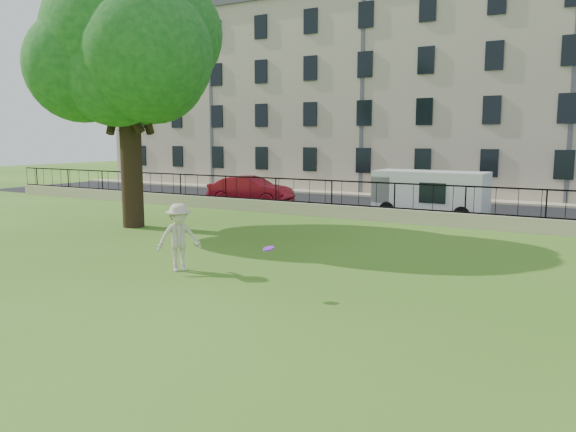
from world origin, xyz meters
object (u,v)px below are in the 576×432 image
Objects in this scene: tree at (126,46)px; man at (179,237)px; frisbee at (269,249)px; white_van at (430,194)px; red_sedan at (251,190)px.

tree is 10.68m from man.
man is 3.51m from frisbee.
man is at bearing -36.26° from tree.
frisbee is at bearing -86.72° from white_van.
tree is 5.77× the size of man.
tree is at bearing -136.34° from white_van.
tree reaches higher than red_sedan.
man is 15.61m from red_sedan.
red_sedan is (-0.05, 8.88, -6.51)m from tree.
man is 0.40× the size of red_sedan.
man is 14.32m from white_van.
man is at bearing -160.69° from red_sedan.
red_sedan is 0.93× the size of white_van.
red_sedan is at bearing 61.78° from man.
white_van reaches higher than red_sedan.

